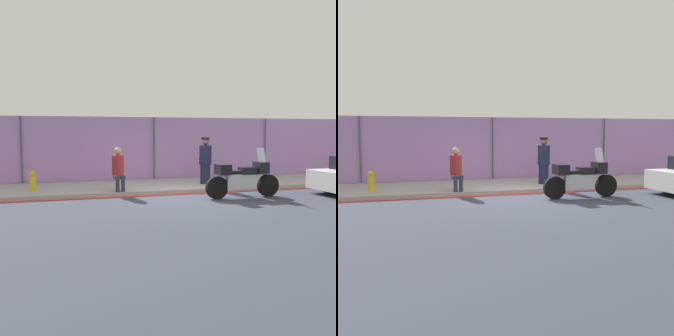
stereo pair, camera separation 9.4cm
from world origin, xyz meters
The scene contains 8 objects.
ground_plane centered at (0.00, 0.00, 0.00)m, with size 120.00×120.00×0.00m, color #333847.
sidewalk centered at (0.00, 2.52, 0.07)m, with size 36.02×3.09×0.14m.
curb_paint_stripe centered at (0.00, 0.88, 0.00)m, with size 36.02×0.18×0.01m.
storefront_fence centered at (0.00, 4.15, 1.27)m, with size 34.22×0.17×2.53m.
motorcycle centered at (1.61, -0.22, 0.59)m, with size 2.36×0.50×1.48m.
officer_standing centered at (1.37, 2.14, 0.96)m, with size 0.43×0.43×1.63m.
person_seated_on_curb centered at (-1.84, 1.45, 0.88)m, with size 0.38×0.69×1.34m.
fire_hydrant centered at (-4.41, 2.07, 0.45)m, with size 0.20×0.25×0.62m.
Camera 2 is at (-3.73, -10.73, 1.95)m, focal length 42.00 mm.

